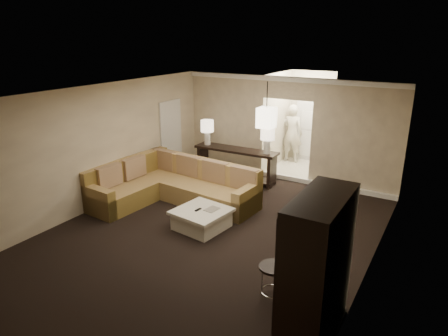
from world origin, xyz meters
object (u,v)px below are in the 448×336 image
Objects in this scene: console_table at (236,162)px; person at (292,130)px; sectional_sofa at (171,186)px; drink_table at (273,275)px; armoire at (315,274)px; coffee_table at (202,219)px.

person is (0.66, 2.40, 0.47)m from console_table.
sectional_sofa reaches higher than drink_table.
console_table is 2.53m from person.
drink_table is (-0.79, 0.53, -0.59)m from armoire.
drink_table reaches higher than coffee_table.
armoire is (4.41, -2.70, 0.58)m from sectional_sofa.
coffee_table is 3.63m from armoire.
drink_table is at bearing 146.30° from armoire.
sectional_sofa is at bearing -108.66° from console_table.
armoire reaches higher than drink_table.
armoire is at bearing -27.02° from sectional_sofa.
drink_table is at bearing -56.38° from console_table.
sectional_sofa is 1.48× the size of console_table.
person is at bearing 91.35° from coffee_table.
person reaches higher than coffee_table.
drink_table is at bearing -26.51° from sectional_sofa.
drink_table is 7.05m from person.
armoire is (3.00, -1.90, 0.77)m from coffee_table.
person is at bearing 109.40° from drink_table.
console_table is at bearing 72.61° from person.
console_table is (0.63, 2.05, 0.14)m from sectional_sofa.
sectional_sofa is 4.68m from person.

